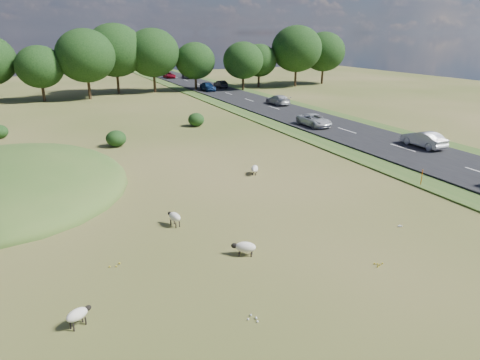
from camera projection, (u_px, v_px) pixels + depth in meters
name	position (u px, v px, depth m)	size (l,w,h in m)	color
ground	(152.00, 143.00, 41.10)	(160.00, 160.00, 0.00)	#3C5019
mound	(8.00, 187.00, 29.51)	(16.00, 20.00, 4.00)	#33561E
road	(281.00, 111.00, 57.52)	(8.00, 150.00, 0.25)	black
treeline	(91.00, 56.00, 69.02)	(96.28, 14.66, 11.70)	black
shrubs	(117.00, 129.00, 43.74)	(21.71, 10.00, 1.52)	black
marker_post	(422.00, 178.00, 29.47)	(0.06, 0.06, 1.20)	#D8590C
sheep_0	(174.00, 217.00, 23.36)	(0.71, 1.13, 0.78)	beige
sheep_1	(78.00, 314.00, 15.32)	(1.03, 0.77, 0.72)	beige
sheep_2	(245.00, 247.00, 20.29)	(1.21, 0.97, 0.69)	beige
sheep_3	(255.00, 169.00, 31.98)	(0.96, 1.18, 0.68)	beige
car_0	(278.00, 100.00, 61.74)	(1.93, 4.75, 1.38)	silver
car_1	(169.00, 75.00, 98.03)	(2.03, 4.40, 1.22)	maroon
car_2	(314.00, 120.00, 47.39)	(2.18, 4.73, 1.31)	silver
car_3	(424.00, 139.00, 38.67)	(1.50, 4.31, 1.42)	silver
car_4	(221.00, 84.00, 80.67)	(1.41, 4.06, 1.34)	black
car_5	(208.00, 86.00, 76.35)	(1.82, 4.52, 1.54)	navy
car_6	(189.00, 75.00, 97.29)	(2.12, 5.20, 1.51)	#A5A9AD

